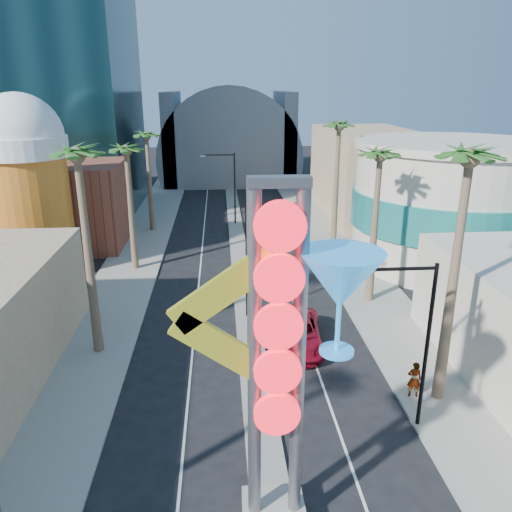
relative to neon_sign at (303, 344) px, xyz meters
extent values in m
cube|color=gray|center=(-10.32, 32.04, -7.23)|extent=(5.00, 100.00, 0.15)
cube|color=gray|center=(8.68, 32.04, -7.23)|extent=(5.00, 100.00, 0.15)
cube|color=gray|center=(-0.82, 35.04, -7.23)|extent=(1.60, 84.00, 0.15)
cube|color=brown|center=(-16.82, 35.04, -3.31)|extent=(10.00, 10.00, 8.00)
cube|color=#A18068|center=(15.18, 45.04, -2.31)|extent=(10.00, 20.00, 10.00)
cylinder|color=#C66B1A|center=(-17.82, 27.04, -2.31)|extent=(6.40, 6.40, 10.00)
cylinder|color=white|center=(-17.82, 27.04, 3.09)|extent=(7.00, 7.00, 1.60)
sphere|color=white|center=(-17.82, 27.04, 3.89)|extent=(6.60, 6.60, 6.60)
cylinder|color=beige|center=(17.18, 27.04, -2.31)|extent=(16.00, 16.00, 10.00)
cylinder|color=teal|center=(17.18, 27.04, -2.31)|extent=(16.60, 16.60, 3.00)
cylinder|color=beige|center=(17.18, 27.04, 2.99)|extent=(16.60, 16.60, 0.60)
cylinder|color=slate|center=(-0.82, 69.04, -3.31)|extent=(22.00, 16.00, 22.00)
cube|color=slate|center=(-9.82, 69.04, -0.31)|extent=(2.00, 16.00, 14.00)
cube|color=slate|center=(8.18, 69.04, -0.31)|extent=(2.00, 16.00, 14.00)
cylinder|color=slate|center=(-1.52, 0.04, -0.81)|extent=(0.44, 0.44, 12.00)
cylinder|color=slate|center=(-0.12, 0.04, -0.81)|extent=(0.44, 0.44, 12.00)
cube|color=slate|center=(-0.82, 0.04, 5.09)|extent=(1.80, 0.50, 0.30)
cylinder|color=red|center=(-0.82, -0.31, 3.89)|extent=(1.50, 0.25, 1.50)
cylinder|color=red|center=(-0.82, -0.31, 2.34)|extent=(1.50, 0.25, 1.50)
cylinder|color=red|center=(-0.82, -0.31, 0.79)|extent=(1.50, 0.25, 1.50)
cylinder|color=red|center=(-0.82, -0.31, -0.76)|extent=(1.50, 0.25, 1.50)
cylinder|color=red|center=(-0.82, -0.31, -2.31)|extent=(1.50, 0.25, 1.50)
cube|color=yellow|center=(-2.42, 0.04, 1.89)|extent=(3.47, 0.25, 2.80)
cube|color=yellow|center=(-2.42, 0.04, -0.11)|extent=(3.47, 0.25, 2.80)
cone|color=#278FDF|center=(1.08, 0.04, 2.09)|extent=(2.60, 2.60, 1.80)
cylinder|color=#278FDF|center=(1.08, 0.04, 0.49)|extent=(0.16, 0.16, 1.60)
cylinder|color=#278FDF|center=(1.08, 0.04, -0.31)|extent=(1.10, 1.10, 0.12)
cylinder|color=black|center=(-0.82, 17.04, -3.31)|extent=(0.18, 0.18, 8.00)
cube|color=black|center=(0.98, 17.04, 0.49)|extent=(3.60, 0.12, 0.12)
cube|color=slate|center=(2.58, 17.04, 0.39)|extent=(0.60, 0.25, 0.18)
cylinder|color=black|center=(-0.82, 41.04, -3.31)|extent=(0.18, 0.18, 8.00)
cube|color=black|center=(-2.62, 41.04, 0.49)|extent=(3.60, 0.12, 0.12)
cube|color=slate|center=(-4.22, 41.04, 0.39)|extent=(0.60, 0.25, 0.18)
cylinder|color=black|center=(6.38, 5.04, -3.31)|extent=(0.18, 0.18, 8.00)
cube|color=black|center=(4.76, 5.04, 0.49)|extent=(3.24, 0.12, 0.12)
cube|color=slate|center=(3.32, 5.04, 0.39)|extent=(0.60, 0.25, 0.18)
cylinder|color=brown|center=(-9.82, 13.04, -1.56)|extent=(0.40, 0.40, 11.50)
sphere|color=#22531B|center=(-9.82, 13.04, 4.19)|extent=(2.40, 2.40, 2.40)
cylinder|color=brown|center=(-9.82, 27.04, -2.31)|extent=(0.40, 0.40, 10.00)
sphere|color=#22531B|center=(-9.82, 27.04, 2.69)|extent=(2.40, 2.40, 2.40)
cylinder|color=brown|center=(-9.82, 39.04, -2.31)|extent=(0.40, 0.40, 10.00)
sphere|color=#22531B|center=(-9.82, 39.04, 2.69)|extent=(2.40, 2.40, 2.40)
cylinder|color=brown|center=(8.18, 7.04, -1.31)|extent=(0.40, 0.40, 12.00)
sphere|color=#22531B|center=(8.18, 7.04, 4.69)|extent=(2.40, 2.40, 2.40)
cylinder|color=brown|center=(8.18, 19.04, -2.06)|extent=(0.40, 0.40, 10.50)
sphere|color=#22531B|center=(8.18, 19.04, 3.19)|extent=(2.40, 2.40, 2.40)
cylinder|color=brown|center=(8.18, 31.04, -1.56)|extent=(0.40, 0.40, 11.50)
sphere|color=#22531B|center=(8.18, 31.04, 4.19)|extent=(2.40, 2.40, 2.40)
imported|color=maroon|center=(1.96, 12.89, -6.45)|extent=(3.46, 6.40, 1.70)
imported|color=gray|center=(6.94, 7.15, -6.20)|extent=(0.76, 0.56, 1.92)
camera|label=1|loc=(-2.47, -13.64, 7.63)|focal=35.00mm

